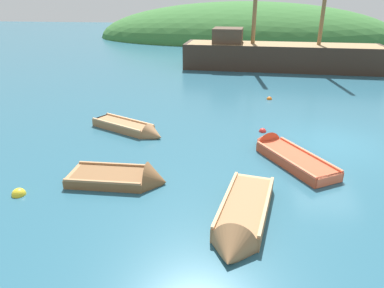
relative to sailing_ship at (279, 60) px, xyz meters
name	(u,v)px	position (x,y,z in m)	size (l,w,h in m)	color
ground_plane	(334,144)	(0.77, -14.98, -0.71)	(120.00, 120.00, 0.00)	#285B70
shore_hill	(245,38)	(-2.33, 20.49, -0.71)	(38.23, 19.17, 9.04)	#387033
sailing_ship	(279,60)	(0.00, 0.00, 0.00)	(17.42, 4.00, 11.62)	#38281E
rowboat_near_dock	(128,180)	(-6.29, -18.97, -0.63)	(3.03, 1.31, 1.21)	brown
rowboat_portside	(284,155)	(-1.31, -16.49, -0.61)	(2.96, 3.89, 1.06)	#C64C2D
rowboat_center	(241,221)	(-2.81, -20.80, -0.58)	(1.77, 3.81, 1.09)	#9E7047
rowboat_outer_left	(132,129)	(-7.40, -14.68, -0.61)	(3.55, 2.40, 0.86)	#9E7047
buoy_red	(263,132)	(-1.91, -13.98, -0.71)	(0.31, 0.31, 0.31)	red
buoy_yellow	(19,195)	(-9.22, -20.10, -0.71)	(0.40, 0.40, 0.40)	yellow
buoy_orange	(269,99)	(-1.27, -8.86, -0.71)	(0.30, 0.30, 0.30)	orange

